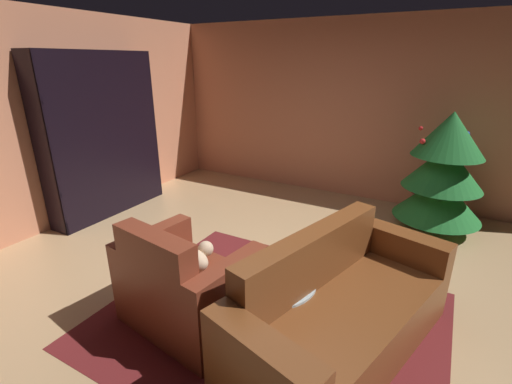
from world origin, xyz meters
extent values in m
plane|color=tan|center=(0.00, 0.00, 0.00)|extent=(7.41, 7.41, 0.00)
cube|color=tan|center=(0.00, 2.82, 1.31)|extent=(6.29, 0.06, 2.63)
cube|color=tan|center=(-3.12, 0.00, 1.31)|extent=(0.06, 5.71, 2.63)
cube|color=maroon|center=(0.15, -0.45, 0.00)|extent=(2.69, 2.25, 0.01)
cube|color=black|center=(-2.73, 0.52, 1.08)|extent=(0.03, 1.67, 2.16)
cube|color=black|center=(-2.89, 1.35, 1.08)|extent=(0.35, 0.02, 2.16)
cube|color=black|center=(-2.89, -0.30, 1.08)|extent=(0.35, 0.03, 2.16)
cube|color=black|center=(-2.89, 0.52, 0.01)|extent=(0.32, 1.62, 0.03)
cube|color=black|center=(-2.89, 0.52, 0.44)|extent=(0.32, 1.62, 0.03)
cube|color=black|center=(-2.89, 0.52, 0.87)|extent=(0.32, 1.62, 0.02)
cube|color=black|center=(-2.89, 0.52, 1.29)|extent=(0.32, 1.62, 0.02)
cube|color=black|center=(-2.89, 0.52, 1.72)|extent=(0.32, 1.62, 0.02)
cube|color=black|center=(-2.89, 0.52, 2.14)|extent=(0.32, 1.62, 0.03)
cube|color=black|center=(-3.02, 0.52, 0.79)|extent=(0.05, 1.08, 0.68)
cube|color=black|center=(-3.00, 0.52, 0.79)|extent=(0.03, 1.11, 0.71)
cube|color=#BE3B27|center=(-2.98, 1.29, 0.17)|extent=(0.16, 0.03, 0.28)
cube|color=#B13623|center=(-2.96, 1.26, 0.18)|extent=(0.20, 0.03, 0.30)
cube|color=#3F7544|center=(-2.96, 1.21, 0.18)|extent=(0.19, 0.04, 0.32)
cube|color=#B23124|center=(-2.94, 1.17, 0.16)|extent=(0.23, 0.04, 0.26)
cube|color=#B43026|center=(-2.95, 1.12, 0.18)|extent=(0.22, 0.03, 0.31)
cube|color=#B13620|center=(-2.96, 1.08, 0.15)|extent=(0.19, 0.05, 0.25)
cube|color=#3E2F2A|center=(-2.96, 1.02, 0.19)|extent=(0.20, 0.05, 0.33)
cube|color=gold|center=(-2.97, 0.97, 0.19)|extent=(0.18, 0.04, 0.33)
cube|color=#B42F1C|center=(-2.94, 0.93, 0.20)|extent=(0.24, 0.03, 0.35)
cube|color=#29773B|center=(-2.95, 1.28, 1.44)|extent=(0.21, 0.05, 0.28)
cube|color=#BBB08D|center=(-2.95, 1.22, 1.45)|extent=(0.21, 0.04, 0.28)
cube|color=#B02F31|center=(-2.95, 1.18, 1.47)|extent=(0.21, 0.03, 0.33)
cube|color=#146784|center=(-2.95, 1.14, 1.48)|extent=(0.22, 0.04, 0.34)
cube|color=#294698|center=(-2.97, 1.09, 1.46)|extent=(0.17, 0.04, 0.31)
cube|color=gold|center=(-2.97, 1.04, 1.42)|extent=(0.18, 0.04, 0.23)
cube|color=#48312F|center=(-2.93, 1.00, 1.44)|extent=(0.25, 0.04, 0.26)
cube|color=#964B97|center=(-2.96, 1.29, 1.89)|extent=(0.19, 0.04, 0.31)
cube|color=gold|center=(-2.97, 1.25, 1.91)|extent=(0.18, 0.03, 0.36)
cube|color=#287D37|center=(-2.97, 1.22, 1.88)|extent=(0.18, 0.03, 0.30)
cube|color=gold|center=(-2.93, 1.17, 1.86)|extent=(0.26, 0.05, 0.25)
cube|color=gold|center=(-2.94, 1.12, 1.89)|extent=(0.23, 0.03, 0.32)
cube|color=red|center=(-2.93, 1.08, 1.85)|extent=(0.26, 0.03, 0.25)
cube|color=red|center=(-2.96, 1.04, 1.85)|extent=(0.19, 0.03, 0.24)
cube|color=maroon|center=(-0.42, -0.77, 0.22)|extent=(0.82, 0.85, 0.43)
cube|color=maroon|center=(-0.47, -1.06, 0.67)|extent=(0.74, 0.27, 0.48)
cube|color=maroon|center=(0.00, -0.83, 0.35)|extent=(0.26, 0.77, 0.70)
cube|color=maroon|center=(-0.85, -0.70, 0.35)|extent=(0.26, 0.77, 0.70)
ellipsoid|color=#CEAC88|center=(-0.43, -0.69, 0.52)|extent=(0.30, 0.22, 0.18)
sphere|color=#CEAC88|center=(-0.40, -0.57, 0.58)|extent=(0.13, 0.13, 0.13)
cube|color=brown|center=(0.76, -0.50, 0.22)|extent=(1.19, 1.69, 0.44)
cube|color=brown|center=(0.47, -0.41, 0.66)|extent=(0.59, 1.52, 0.44)
cube|color=brown|center=(1.00, 0.33, 0.34)|extent=(0.82, 0.41, 0.68)
cylinder|color=black|center=(0.38, -0.52, 0.22)|extent=(0.04, 0.04, 0.43)
cylinder|color=black|center=(0.09, -0.35, 0.22)|extent=(0.04, 0.04, 0.43)
cylinder|color=black|center=(0.08, -0.69, 0.22)|extent=(0.04, 0.04, 0.43)
cylinder|color=silver|center=(0.18, -0.53, 0.44)|extent=(0.72, 0.72, 0.02)
cube|color=gray|center=(0.18, -0.49, 0.47)|extent=(0.21, 0.16, 0.02)
cube|color=gray|center=(0.18, -0.50, 0.49)|extent=(0.20, 0.12, 0.02)
cube|color=#34804E|center=(0.19, -0.50, 0.51)|extent=(0.16, 0.12, 0.02)
cube|color=#4B8C46|center=(0.18, -0.50, 0.53)|extent=(0.22, 0.18, 0.03)
cylinder|color=#125626|center=(0.28, -0.70, 0.54)|extent=(0.08, 0.08, 0.17)
cylinder|color=#125626|center=(0.28, -0.70, 0.66)|extent=(0.03, 0.03, 0.06)
cylinder|color=brown|center=(1.21, 2.08, 0.09)|extent=(0.08, 0.08, 0.18)
cone|color=#21702E|center=(1.21, 2.08, 0.44)|extent=(1.03, 1.03, 0.53)
cone|color=#21702E|center=(1.21, 2.08, 0.83)|extent=(0.92, 0.92, 0.53)
cone|color=#21702E|center=(1.21, 2.08, 1.23)|extent=(0.81, 0.81, 0.53)
sphere|color=blue|center=(1.60, 2.23, 0.52)|extent=(0.06, 0.06, 0.06)
sphere|color=blue|center=(1.38, 2.35, 1.20)|extent=(0.06, 0.06, 0.06)
sphere|color=red|center=(0.88, 2.08, 1.27)|extent=(0.05, 0.05, 0.05)
sphere|color=red|center=(0.94, 1.90, 1.15)|extent=(0.07, 0.07, 0.07)
sphere|color=red|center=(0.89, 2.35, 0.37)|extent=(0.06, 0.06, 0.06)
camera|label=1|loc=(1.22, -2.64, 2.04)|focal=25.11mm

